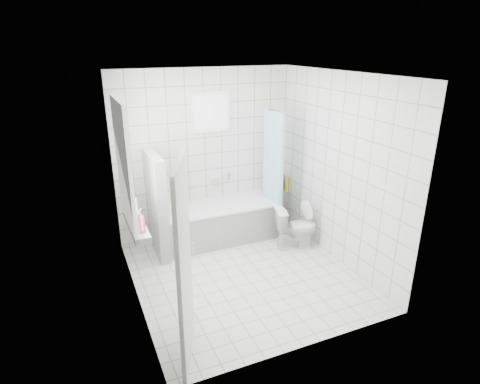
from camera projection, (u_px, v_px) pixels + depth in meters
name	position (u px, v px, depth m)	size (l,w,h in m)	color
ground	(244.00, 274.00, 5.40)	(3.00, 3.00, 0.00)	white
ceiling	(245.00, 74.00, 4.49)	(3.00, 3.00, 0.00)	white
wall_back	(205.00, 154.00, 6.23)	(2.80, 0.02, 2.60)	white
wall_front	(311.00, 233.00, 3.66)	(2.80, 0.02, 2.60)	white
wall_left	(129.00, 200.00, 4.42)	(0.02, 3.00, 2.60)	white
wall_right	(338.00, 170.00, 5.47)	(0.02, 3.00, 2.60)	white
window_left	(126.00, 166.00, 4.59)	(0.01, 0.90, 1.40)	white
window_back	(211.00, 112.00, 6.00)	(0.50, 0.01, 0.50)	white
window_sill	(136.00, 224.00, 4.87)	(0.18, 1.02, 0.08)	white
door	(184.00, 266.00, 3.69)	(0.04, 0.80, 2.00)	silver
bathtub	(220.00, 221.00, 6.30)	(1.82, 0.77, 0.58)	white
partition_wall	(157.00, 205.00, 5.73)	(0.15, 0.85, 1.50)	white
tiled_ledge	(280.00, 205.00, 6.97)	(0.40, 0.24, 0.55)	white
toilet	(296.00, 228.00, 6.02)	(0.36, 0.63, 0.64)	white
curtain_rod	(271.00, 109.00, 5.99)	(0.02, 0.02, 0.80)	silver
shower_curtain	(274.00, 169.00, 6.20)	(0.14, 0.48, 1.78)	#46BBCE
tub_faucet	(217.00, 181.00, 6.42)	(0.18, 0.06, 0.06)	silver
sill_bottles	(136.00, 212.00, 4.80)	(0.18, 0.78, 0.33)	silver
ledge_bottles	(282.00, 184.00, 6.83)	(0.17, 0.19, 0.26)	#19962A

